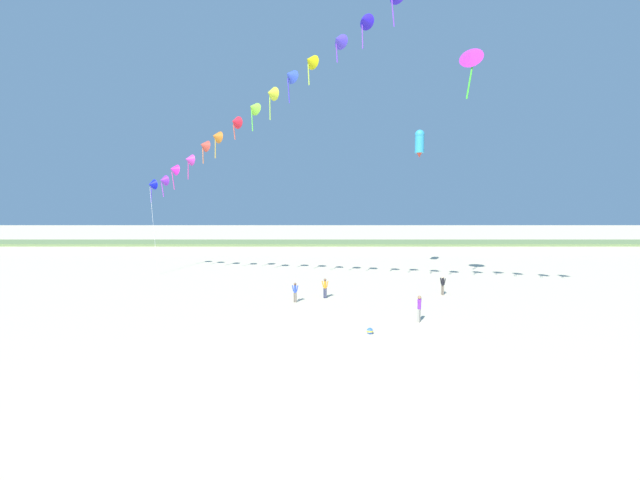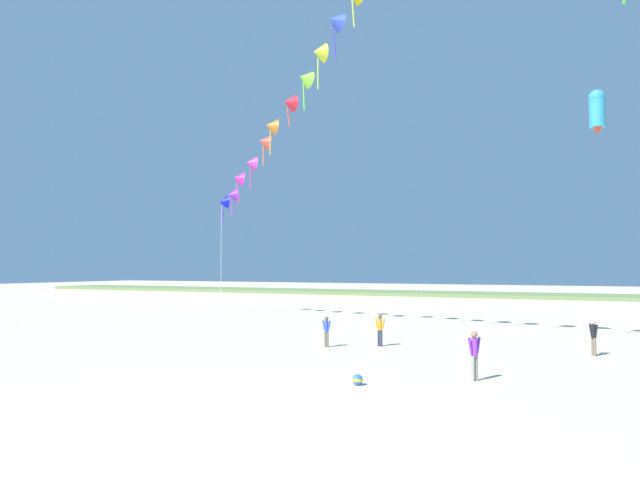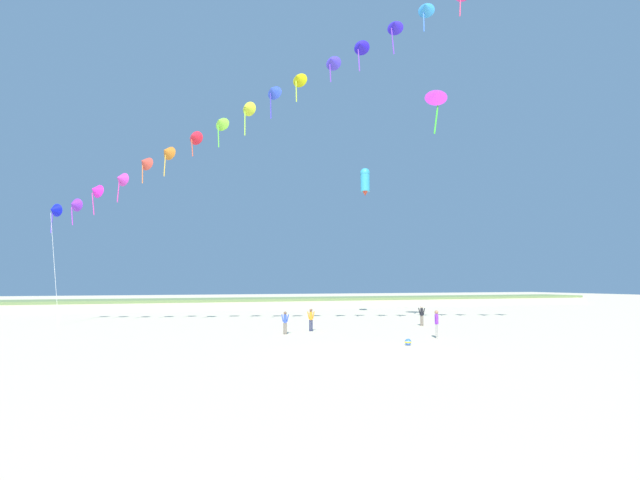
% 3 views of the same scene
% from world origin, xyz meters
% --- Properties ---
extents(ground_plane, '(240.00, 240.00, 0.00)m').
position_xyz_m(ground_plane, '(0.00, 0.00, 0.00)').
color(ground_plane, beige).
extents(dune_ridge, '(120.00, 9.81, 1.21)m').
position_xyz_m(dune_ridge, '(0.00, 47.20, 0.60)').
color(dune_ridge, beige).
rests_on(dune_ridge, ground).
extents(person_near_left, '(0.55, 0.21, 1.57)m').
position_xyz_m(person_near_left, '(0.88, 11.70, 0.91)').
color(person_near_left, '#282D4C').
rests_on(person_near_left, ground).
extents(person_near_right, '(0.40, 0.54, 1.70)m').
position_xyz_m(person_near_right, '(6.74, 4.87, 0.99)').
color(person_near_right, gray).
rests_on(person_near_right, ground).
extents(person_mid_center, '(0.52, 0.20, 1.50)m').
position_xyz_m(person_mid_center, '(-1.40, 10.28, 0.87)').
color(person_mid_center, '#726656').
rests_on(person_mid_center, ground).
extents(person_far_left, '(0.40, 0.49, 1.60)m').
position_xyz_m(person_far_left, '(10.49, 12.80, 0.93)').
color(person_far_left, '#726656').
rests_on(person_far_left, ground).
extents(kite_banner_string, '(34.65, 26.12, 26.50)m').
position_xyz_m(kite_banner_string, '(-0.87, 11.87, 17.64)').
color(kite_banner_string, '#0E17E2').
extents(large_kite_low_lead, '(1.20, 1.23, 2.90)m').
position_xyz_m(large_kite_low_lead, '(11.01, 24.30, 13.86)').
color(large_kite_low_lead, '#2E97BF').
extents(beach_ball, '(0.36, 0.36, 0.36)m').
position_xyz_m(beach_ball, '(3.36, 2.45, 0.18)').
color(beach_ball, blue).
rests_on(beach_ball, ground).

